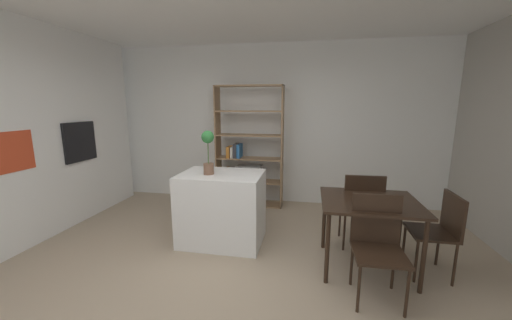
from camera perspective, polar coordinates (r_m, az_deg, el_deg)
ground_plane at (r=3.14m, az=-7.90°, el=-23.24°), size 8.80×8.80×0.00m
back_partition at (r=5.22m, az=1.11°, el=6.97°), size 6.41×0.06×2.79m
built_in_oven at (r=5.01m, az=-31.55°, el=3.14°), size 0.06×0.58×0.58m
kitchen_island at (r=3.77m, az=-6.74°, el=-9.40°), size 1.03×0.73×0.91m
potted_plant_on_island at (r=3.56m, az=-9.49°, el=2.12°), size 0.15×0.15×0.54m
open_bookshelf at (r=5.01m, az=-1.78°, el=1.01°), size 1.16×0.31×2.08m
dining_table at (r=3.30m, az=21.52°, el=-8.84°), size 0.99×0.85×0.77m
dining_chair_window_side at (r=3.56m, az=32.76°, el=-11.03°), size 0.41×0.45×0.88m
dining_chair_far at (r=3.76m, az=20.21°, el=-8.31°), size 0.48×0.46×0.95m
dining_chair_near at (r=2.95m, az=22.90°, el=-14.10°), size 0.45×0.46×0.94m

